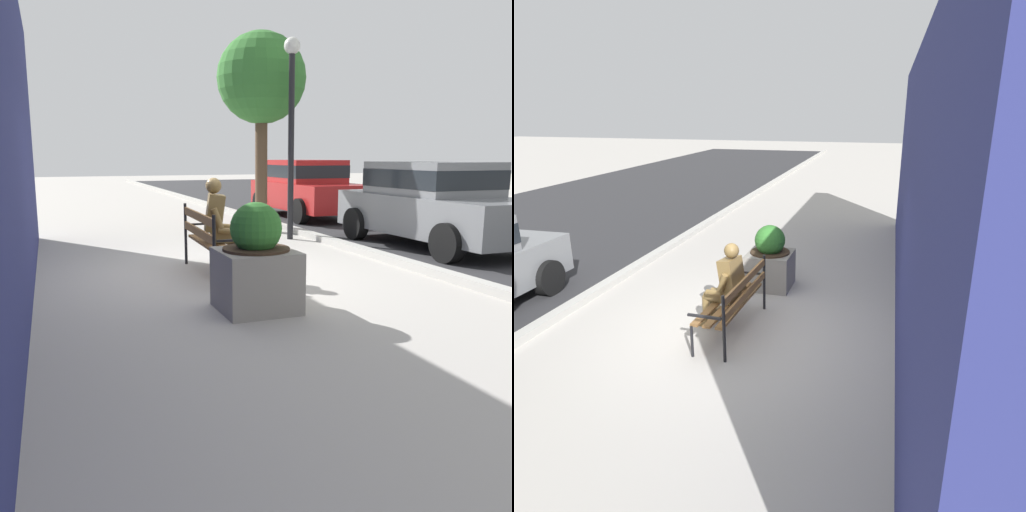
{
  "view_description": "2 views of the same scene",
  "coord_description": "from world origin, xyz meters",
  "views": [
    {
      "loc": [
        7.36,
        -2.1,
        1.66
      ],
      "look_at": [
        2.01,
        -0.05,
        0.6
      ],
      "focal_mm": 37.9,
      "sensor_mm": 36.0,
      "label": 1
    },
    {
      "loc": [
        -5.85,
        -2.1,
        3.23
      ],
      "look_at": [
        2.01,
        -0.05,
        0.6
      ],
      "focal_mm": 32.33,
      "sensor_mm": 36.0,
      "label": 2
    }
  ],
  "objects": [
    {
      "name": "ground_plane",
      "position": [
        0.0,
        0.0,
        0.0
      ],
      "size": [
        80.0,
        80.0,
        0.0
      ],
      "primitive_type": "plane",
      "color": "#ADA8A0"
    },
    {
      "name": "bronze_statue_seated",
      "position": [
        0.19,
        0.18,
        0.67
      ],
      "size": [
        0.76,
        0.8,
        1.37
      ],
      "color": "brown",
      "rests_on": "ground"
    },
    {
      "name": "concrete_planter",
      "position": [
        2.01,
        -0.05,
        0.5
      ],
      "size": [
        0.81,
        0.81,
        1.18
      ],
      "color": "gray",
      "rests_on": "ground"
    },
    {
      "name": "building_wall_behind",
      "position": [
        1.5,
        -2.6,
        2.0
      ],
      "size": [
        12.0,
        0.5,
        4.0
      ],
      "primitive_type": "cube",
      "color": "navy",
      "rests_on": "ground"
    },
    {
      "name": "park_bench",
      "position": [
        0.11,
        -0.03,
        0.54
      ],
      "size": [
        1.82,
        0.59,
        0.95
      ],
      "color": "brown",
      "rests_on": "ground"
    },
    {
      "name": "curb_stone",
      "position": [
        0.0,
        2.9,
        0.06
      ],
      "size": [
        60.0,
        0.2,
        0.12
      ],
      "primitive_type": "cube",
      "color": "#B2AFA8",
      "rests_on": "ground"
    }
  ]
}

